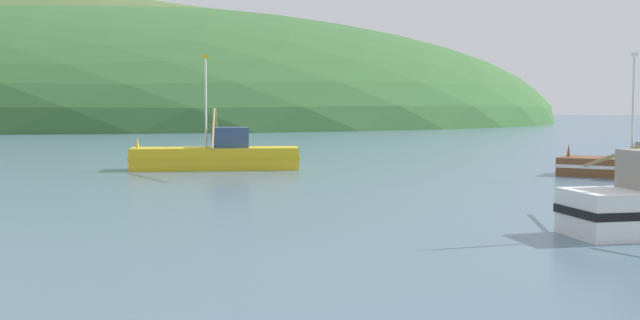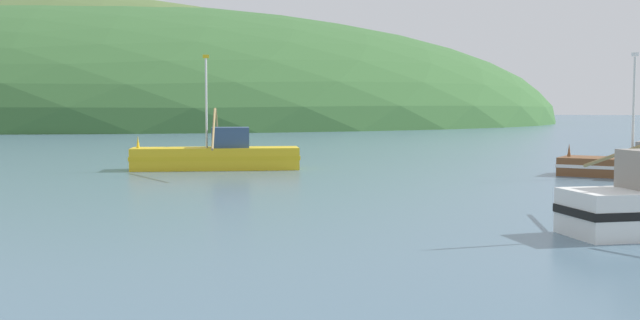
# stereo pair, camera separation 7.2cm
# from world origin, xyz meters

# --- Properties ---
(hill_mid_left) EXTENTS (218.50, 174.80, 51.61)m
(hill_mid_left) POSITION_xyz_m (-83.30, 173.76, 0.00)
(hill_mid_left) COLOR #386633
(hill_mid_left) RESTS_ON ground
(hill_mid_right) EXTENTS (135.51, 108.41, 52.39)m
(hill_mid_right) POSITION_xyz_m (-75.25, 156.34, 0.00)
(hill_mid_right) COLOR #516B38
(hill_mid_right) RESTS_ON ground
(fishing_boat_yellow) EXTENTS (10.01, 13.73, 6.69)m
(fishing_boat_yellow) POSITION_xyz_m (-5.01, 46.11, 0.81)
(fishing_boat_yellow) COLOR gold
(fishing_boat_yellow) RESTS_ON ground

